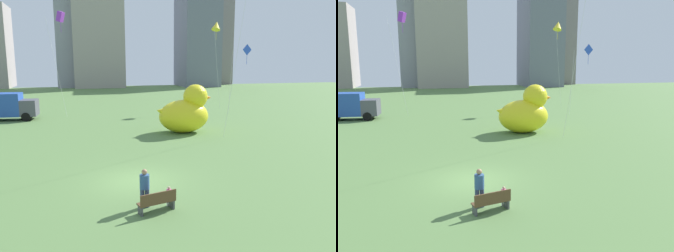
# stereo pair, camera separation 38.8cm
# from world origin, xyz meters

# --- Properties ---
(ground_plane) EXTENTS (140.00, 140.00, 0.00)m
(ground_plane) POSITION_xyz_m (0.00, 0.00, 0.00)
(ground_plane) COLOR #577B42
(park_bench) EXTENTS (1.68, 0.83, 0.90)m
(park_bench) POSITION_xyz_m (0.22, -3.94, 0.47)
(park_bench) COLOR brown
(park_bench) RESTS_ON ground
(person_adult) EXTENTS (0.41, 0.41, 1.69)m
(person_adult) POSITION_xyz_m (-0.19, -3.33, 0.93)
(person_adult) COLOR #38476B
(person_adult) RESTS_ON ground
(person_child) EXTENTS (0.21, 0.21, 0.87)m
(person_child) POSITION_xyz_m (0.84, -3.45, 0.48)
(person_child) COLOR silver
(person_child) RESTS_ON ground
(giant_inflatable_duck) EXTENTS (5.03, 3.23, 4.17)m
(giant_inflatable_duck) POSITION_xyz_m (6.16, 11.21, 1.77)
(giant_inflatable_duck) COLOR yellow
(giant_inflatable_duck) RESTS_ON ground
(box_truck) EXTENTS (5.85, 2.72, 2.85)m
(box_truck) POSITION_xyz_m (-10.15, 21.87, 1.44)
(box_truck) COLOR #264CA5
(box_truck) RESTS_ON ground
(city_skyline) EXTENTS (63.01, 17.46, 34.13)m
(city_skyline) POSITION_xyz_m (9.29, 69.08, 12.40)
(city_skyline) COLOR #9E938C
(city_skyline) RESTS_ON ground
(kite_purple) EXTENTS (2.16, 2.13, 11.64)m
(kite_purple) POSITION_xyz_m (-4.42, 24.56, 10.95)
(kite_purple) COLOR silver
(kite_purple) RESTS_ON ground
(kite_blue) EXTENTS (3.12, 3.20, 8.11)m
(kite_blue) POSITION_xyz_m (16.68, 21.02, 7.20)
(kite_blue) COLOR silver
(kite_blue) RESTS_ON ground
(kite_yellow) EXTENTS (1.77, 1.81, 11.28)m
(kite_yellow) POSITION_xyz_m (14.46, 25.07, 10.54)
(kite_yellow) COLOR silver
(kite_yellow) RESTS_ON ground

